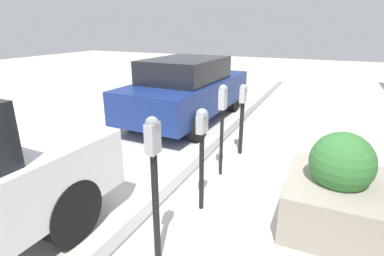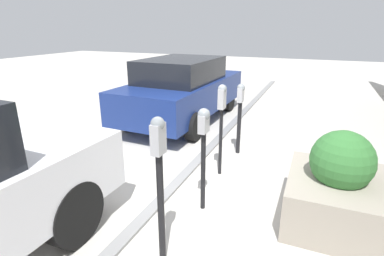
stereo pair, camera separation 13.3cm
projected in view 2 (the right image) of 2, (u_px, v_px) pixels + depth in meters
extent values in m
plane|color=beige|center=(184.00, 183.00, 4.58)|extent=(40.00, 40.00, 0.00)
cube|color=gray|center=(179.00, 180.00, 4.61)|extent=(19.00, 0.16, 0.04)
cylinder|color=black|center=(161.00, 210.00, 2.89)|extent=(0.07, 0.07, 1.18)
cube|color=#B7B7BC|center=(158.00, 139.00, 2.65)|extent=(0.15, 0.09, 0.29)
sphere|color=gray|center=(158.00, 124.00, 2.60)|extent=(0.13, 0.13, 0.13)
cylinder|color=black|center=(203.00, 172.00, 3.78)|extent=(0.06, 0.06, 1.06)
cube|color=#B7B7BC|center=(204.00, 124.00, 3.57)|extent=(0.18, 0.09, 0.23)
sphere|color=gray|center=(204.00, 114.00, 3.54)|extent=(0.15, 0.15, 0.15)
cylinder|color=black|center=(221.00, 142.00, 4.69)|extent=(0.05, 0.05, 1.09)
cube|color=#B7B7BC|center=(222.00, 99.00, 4.47)|extent=(0.15, 0.09, 0.31)
sphere|color=gray|center=(222.00, 89.00, 4.42)|extent=(0.13, 0.13, 0.13)
cylinder|color=black|center=(239.00, 128.00, 5.51)|extent=(0.07, 0.07, 0.99)
cube|color=#B7B7BC|center=(241.00, 95.00, 5.32)|extent=(0.17, 0.09, 0.26)
sphere|color=gray|center=(241.00, 88.00, 5.27)|extent=(0.14, 0.14, 0.14)
cube|color=#A39989|center=(335.00, 200.00, 3.59)|extent=(1.30, 1.11, 0.58)
sphere|color=#387A38|center=(342.00, 161.00, 3.42)|extent=(0.71, 0.71, 0.71)
cylinder|color=black|center=(73.00, 213.00, 3.22)|extent=(0.73, 0.22, 0.73)
cube|color=navy|center=(184.00, 94.00, 7.48)|extent=(4.20, 1.87, 0.72)
cube|color=black|center=(181.00, 70.00, 7.14)|extent=(2.20, 1.60, 0.53)
cylinder|color=black|center=(229.00, 100.00, 8.42)|extent=(0.61, 0.21, 0.61)
cylinder|color=black|center=(177.00, 95.00, 9.01)|extent=(0.61, 0.21, 0.61)
cylinder|color=black|center=(194.00, 127.00, 6.19)|extent=(0.61, 0.21, 0.61)
cylinder|color=black|center=(129.00, 118.00, 6.77)|extent=(0.61, 0.21, 0.61)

